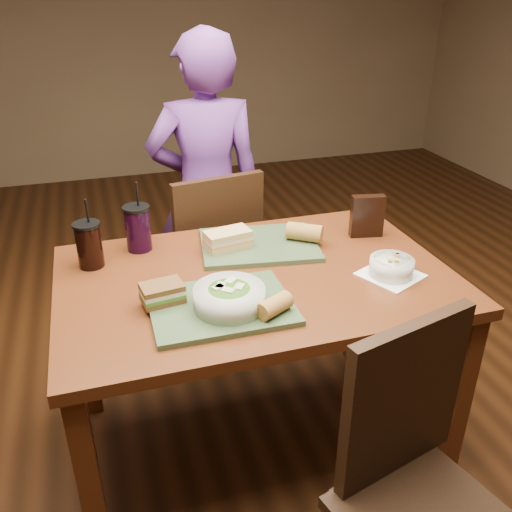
% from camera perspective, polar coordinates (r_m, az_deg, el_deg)
% --- Properties ---
extents(ground, '(6.00, 6.00, 0.00)m').
position_cam_1_polar(ground, '(2.27, 0.00, -18.76)').
color(ground, '#381C0B').
rests_on(ground, ground).
extents(dining_table, '(1.30, 0.85, 0.75)m').
position_cam_1_polar(dining_table, '(1.86, 0.00, -4.41)').
color(dining_table, '#582811').
rests_on(dining_table, ground).
extents(chair_near, '(0.48, 0.48, 0.90)m').
position_cam_1_polar(chair_near, '(1.55, 16.41, -21.23)').
color(chair_near, black).
rests_on(chair_near, ground).
extents(chair_far, '(0.46, 0.46, 0.92)m').
position_cam_1_polar(chair_far, '(2.46, -4.28, -0.16)').
color(chair_far, black).
rests_on(chair_far, ground).
extents(diner, '(0.57, 0.40, 1.47)m').
position_cam_1_polar(diner, '(2.57, -5.19, 6.52)').
color(diner, '#5E2D7C').
rests_on(diner, ground).
extents(tray_near, '(0.42, 0.32, 0.02)m').
position_cam_1_polar(tray_near, '(1.63, -3.70, -5.29)').
color(tray_near, '#394D2F').
rests_on(tray_near, dining_table).
extents(tray_far, '(0.46, 0.38, 0.02)m').
position_cam_1_polar(tray_far, '(2.00, 0.32, 1.19)').
color(tray_far, '#394D2F').
rests_on(tray_far, dining_table).
extents(salad_bowl, '(0.21, 0.21, 0.07)m').
position_cam_1_polar(salad_bowl, '(1.59, -2.82, -4.24)').
color(salad_bowl, silver).
rests_on(salad_bowl, tray_near).
extents(soup_bowl, '(0.23, 0.23, 0.07)m').
position_cam_1_polar(soup_bowl, '(1.85, 14.07, -1.09)').
color(soup_bowl, white).
rests_on(soup_bowl, dining_table).
extents(sandwich_near, '(0.13, 0.10, 0.06)m').
position_cam_1_polar(sandwich_near, '(1.64, -9.83, -3.84)').
color(sandwich_near, '#593819').
rests_on(sandwich_near, tray_near).
extents(sandwich_far, '(0.17, 0.12, 0.06)m').
position_cam_1_polar(sandwich_far, '(1.95, -3.00, 1.79)').
color(sandwich_far, tan).
rests_on(sandwich_far, tray_far).
extents(baguette_near, '(0.12, 0.10, 0.05)m').
position_cam_1_polar(baguette_near, '(1.56, 1.95, -5.24)').
color(baguette_near, '#AD7533').
rests_on(baguette_near, tray_near).
extents(baguette_far, '(0.14, 0.13, 0.06)m').
position_cam_1_polar(baguette_far, '(2.01, 5.14, 2.52)').
color(baguette_far, '#AD7533').
rests_on(baguette_far, tray_far).
extents(cup_cola, '(0.09, 0.09, 0.25)m').
position_cam_1_polar(cup_cola, '(1.92, -17.16, 1.16)').
color(cup_cola, black).
rests_on(cup_cola, dining_table).
extents(cup_berry, '(0.10, 0.10, 0.26)m').
position_cam_1_polar(cup_berry, '(2.00, -12.32, 2.91)').
color(cup_berry, black).
rests_on(cup_berry, dining_table).
extents(chip_bag, '(0.13, 0.06, 0.16)m').
position_cam_1_polar(chip_bag, '(2.10, 11.61, 4.13)').
color(chip_bag, black).
rests_on(chip_bag, dining_table).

